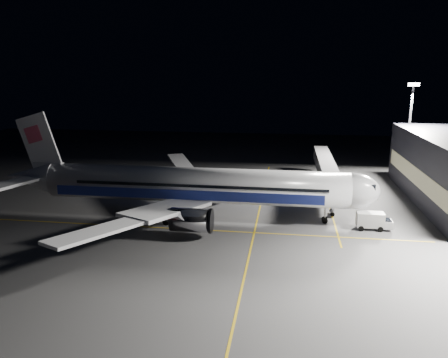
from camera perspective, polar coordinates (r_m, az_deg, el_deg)
name	(u,v)px	position (r m, az deg, el deg)	size (l,w,h in m)	color
ground	(196,216)	(71.36, -3.69, -4.90)	(200.00, 200.00, 0.00)	#4C4C4F
guide_line_main	(257,219)	(70.03, 4.37, -5.27)	(0.25, 80.00, 0.01)	gold
guide_line_cross	(188,229)	(65.84, -4.79, -6.55)	(70.00, 0.25, 0.01)	gold
guide_line_side	(329,204)	(79.77, 13.54, -3.23)	(0.25, 40.00, 0.01)	gold
airliner	(189,185)	(70.11, -4.62, -0.85)	(61.48, 54.22, 16.64)	silver
jet_bridge	(327,169)	(86.40, 13.27, 1.23)	(3.60, 34.40, 6.30)	#B2B2B7
floodlight_mast_north	(410,122)	(101.86, 23.10, 6.81)	(2.40, 0.68, 20.70)	#59595E
service_truck	(373,220)	(68.79, 18.93, -5.14)	(5.15, 2.37, 2.61)	silver
baggage_tug	(179,187)	(86.37, -5.90, -0.98)	(2.78, 2.26, 1.96)	black
safety_cone_a	(162,204)	(77.44, -8.08, -3.25)	(0.41, 0.41, 0.62)	#FF4F0A
safety_cone_b	(192,207)	(75.30, -4.21, -3.65)	(0.41, 0.41, 0.61)	#FF4F0A
safety_cone_c	(179,206)	(75.83, -5.96, -3.57)	(0.39, 0.39, 0.59)	#FF4F0A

